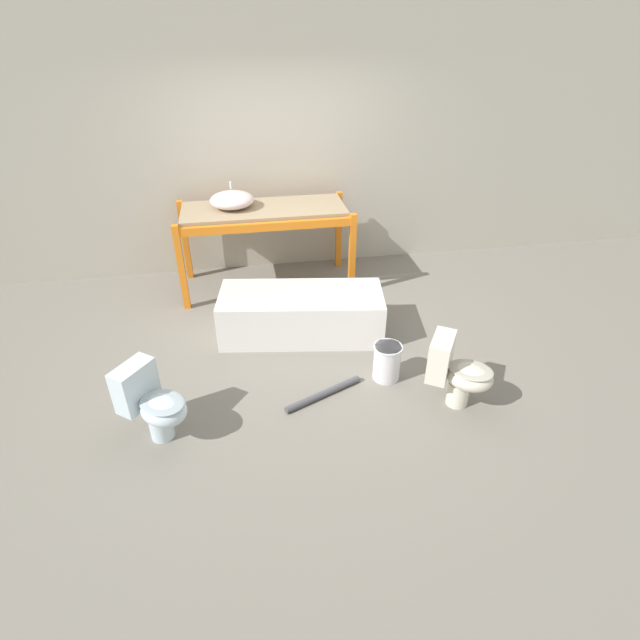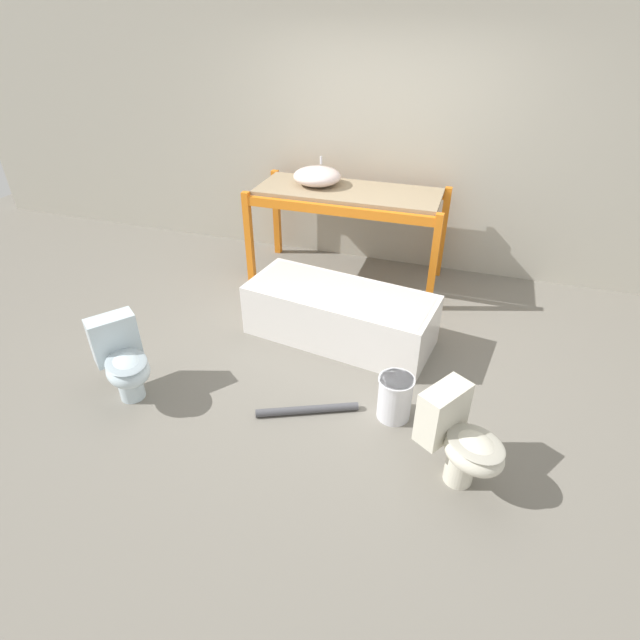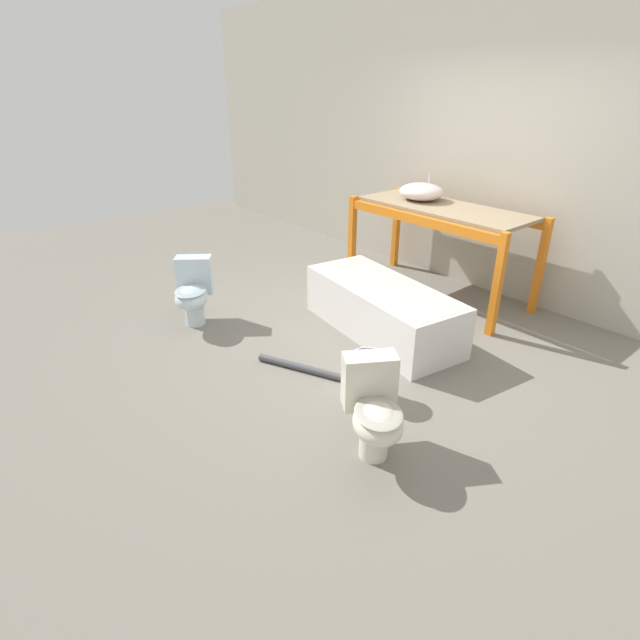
{
  "view_description": "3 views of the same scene",
  "coord_description": "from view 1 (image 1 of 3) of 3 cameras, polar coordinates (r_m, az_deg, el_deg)",
  "views": [
    {
      "loc": [
        -0.54,
        -4.23,
        2.93
      ],
      "look_at": [
        0.07,
        -0.72,
        0.67
      ],
      "focal_mm": 28.0,
      "sensor_mm": 36.0,
      "label": 1
    },
    {
      "loc": [
        1.01,
        -3.52,
        2.62
      ],
      "look_at": [
        0.09,
        -0.69,
        0.69
      ],
      "focal_mm": 28.0,
      "sensor_mm": 36.0,
      "label": 2
    },
    {
      "loc": [
        2.89,
        -3.09,
        2.2
      ],
      "look_at": [
        0.2,
        -0.81,
        0.48
      ],
      "focal_mm": 28.0,
      "sensor_mm": 36.0,
      "label": 3
    }
  ],
  "objects": [
    {
      "name": "sink_basin",
      "position": [
        5.81,
        -10.03,
        13.36
      ],
      "size": [
        0.49,
        0.46,
        0.26
      ],
      "color": "silver",
      "rests_on": "shelving_rack"
    },
    {
      "name": "toilet_far",
      "position": [
        4.34,
        15.43,
        -5.66
      ],
      "size": [
        0.62,
        0.56,
        0.63
      ],
      "rotation": [
        0.0,
        0.0,
        1.01
      ],
      "color": "silver",
      "rests_on": "ground_plane"
    },
    {
      "name": "toilet_near",
      "position": [
        4.1,
        -18.57,
        -8.93
      ],
      "size": [
        0.62,
        0.58,
        0.63
      ],
      "rotation": [
        0.0,
        0.0,
        0.91
      ],
      "color": "silver",
      "rests_on": "ground_plane"
    },
    {
      "name": "shelving_rack",
      "position": [
        5.85,
        -6.38,
        11.37
      ],
      "size": [
        1.98,
        0.84,
        0.99
      ],
      "color": "orange",
      "rests_on": "ground_plane"
    },
    {
      "name": "bathtub_main",
      "position": [
        5.11,
        -2.15,
        1.04
      ],
      "size": [
        1.73,
        0.91,
        0.48
      ],
      "rotation": [
        0.0,
        0.0,
        -0.15
      ],
      "color": "white",
      "rests_on": "ground_plane"
    },
    {
      "name": "ground_plane",
      "position": [
        5.17,
        -2.19,
        -2.15
      ],
      "size": [
        12.0,
        12.0,
        0.0
      ],
      "primitive_type": "plane",
      "color": "slate"
    },
    {
      "name": "warehouse_wall_rear",
      "position": [
        6.24,
        -5.04,
        19.96
      ],
      "size": [
        10.8,
        0.08,
        3.2
      ],
      "color": "#B2AD9E",
      "rests_on": "ground_plane"
    },
    {
      "name": "bucket_white",
      "position": [
        4.59,
        7.65,
        -4.7
      ],
      "size": [
        0.26,
        0.26,
        0.35
      ],
      "color": "silver",
      "rests_on": "ground_plane"
    },
    {
      "name": "loose_pipe",
      "position": [
        4.43,
        0.4,
        -8.44
      ],
      "size": [
        0.73,
        0.37,
        0.06
      ],
      "color": "#4C4C51",
      "rests_on": "ground_plane"
    }
  ]
}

